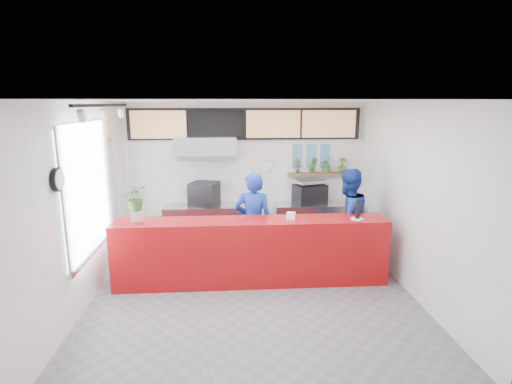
% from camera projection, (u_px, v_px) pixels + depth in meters
% --- Properties ---
extents(floor, '(5.00, 5.00, 0.00)m').
position_uv_depth(floor, '(253.00, 293.00, 6.38)').
color(floor, slate).
rests_on(floor, ground).
extents(ceiling, '(5.00, 5.00, 0.00)m').
position_uv_depth(ceiling, '(252.00, 101.00, 5.73)').
color(ceiling, silver).
extents(wall_back, '(5.00, 0.00, 5.00)m').
position_uv_depth(wall_back, '(245.00, 174.00, 8.49)').
color(wall_back, white).
rests_on(wall_back, ground).
extents(wall_left, '(0.00, 5.00, 5.00)m').
position_uv_depth(wall_left, '(84.00, 205.00, 5.89)').
color(wall_left, white).
rests_on(wall_left, ground).
extents(wall_right, '(0.00, 5.00, 5.00)m').
position_uv_depth(wall_right, '(412.00, 199.00, 6.23)').
color(wall_right, white).
rests_on(wall_right, ground).
extents(service_counter, '(4.50, 0.60, 1.10)m').
position_uv_depth(service_counter, '(251.00, 251.00, 6.65)').
color(service_counter, '#A10B0E').
rests_on(service_counter, ground).
extents(cream_band, '(5.00, 0.02, 0.80)m').
position_uv_depth(cream_band, '(245.00, 121.00, 8.24)').
color(cream_band, beige).
rests_on(cream_band, wall_back).
extents(prep_bench, '(1.80, 0.60, 0.90)m').
position_uv_depth(prep_bench, '(208.00, 226.00, 8.37)').
color(prep_bench, '#B2B5BA').
rests_on(prep_bench, ground).
extents(panini_oven, '(0.67, 0.67, 0.48)m').
position_uv_depth(panini_oven, '(204.00, 194.00, 8.22)').
color(panini_oven, black).
rests_on(panini_oven, prep_bench).
extents(extraction_hood, '(1.20, 0.70, 0.35)m').
position_uv_depth(extraction_hood, '(206.00, 145.00, 7.95)').
color(extraction_hood, '#B2B5BA').
rests_on(extraction_hood, ceiling).
extents(hood_lip, '(1.20, 0.69, 0.31)m').
position_uv_depth(hood_lip, '(206.00, 155.00, 8.00)').
color(hood_lip, '#B2B5BA').
rests_on(hood_lip, ceiling).
extents(right_bench, '(1.80, 0.60, 0.90)m').
position_uv_depth(right_bench, '(316.00, 224.00, 8.53)').
color(right_bench, '#B2B5BA').
rests_on(right_bench, ground).
extents(espresso_machine, '(0.73, 0.61, 0.40)m').
position_uv_depth(espresso_machine, '(310.00, 194.00, 8.38)').
color(espresso_machine, black).
rests_on(espresso_machine, right_bench).
extents(espresso_tray, '(0.70, 0.59, 0.06)m').
position_uv_depth(espresso_tray, '(310.00, 181.00, 8.32)').
color(espresso_tray, silver).
rests_on(espresso_tray, espresso_machine).
extents(herb_shelf, '(1.40, 0.18, 0.04)m').
position_uv_depth(herb_shelf, '(321.00, 174.00, 8.50)').
color(herb_shelf, brown).
rests_on(herb_shelf, wall_back).
extents(menu_board_far_left, '(1.10, 0.10, 0.55)m').
position_uv_depth(menu_board_far_left, '(159.00, 124.00, 8.03)').
color(menu_board_far_left, tan).
rests_on(menu_board_far_left, wall_back).
extents(menu_board_mid_left, '(1.10, 0.10, 0.55)m').
position_uv_depth(menu_board_mid_left, '(216.00, 124.00, 8.11)').
color(menu_board_mid_left, black).
rests_on(menu_board_mid_left, wall_back).
extents(menu_board_mid_right, '(1.10, 0.10, 0.55)m').
position_uv_depth(menu_board_mid_right, '(273.00, 124.00, 8.19)').
color(menu_board_mid_right, tan).
rests_on(menu_board_mid_right, wall_back).
extents(menu_board_far_right, '(1.10, 0.10, 0.55)m').
position_uv_depth(menu_board_far_right, '(329.00, 124.00, 8.26)').
color(menu_board_far_right, tan).
rests_on(menu_board_far_right, wall_back).
extents(soffit, '(4.80, 0.04, 0.65)m').
position_uv_depth(soffit, '(245.00, 124.00, 8.22)').
color(soffit, black).
rests_on(soffit, wall_back).
extents(window_pane, '(0.04, 2.20, 1.90)m').
position_uv_depth(window_pane, '(91.00, 187.00, 6.14)').
color(window_pane, silver).
rests_on(window_pane, wall_left).
extents(window_frame, '(0.03, 2.30, 2.00)m').
position_uv_depth(window_frame, '(93.00, 187.00, 6.14)').
color(window_frame, '#B2B5BA').
rests_on(window_frame, wall_left).
extents(wall_clock_rim, '(0.05, 0.30, 0.30)m').
position_uv_depth(wall_clock_rim, '(57.00, 180.00, 4.89)').
color(wall_clock_rim, black).
rests_on(wall_clock_rim, wall_left).
extents(wall_clock_face, '(0.02, 0.26, 0.26)m').
position_uv_depth(wall_clock_face, '(60.00, 180.00, 4.90)').
color(wall_clock_face, white).
rests_on(wall_clock_face, wall_left).
extents(track_rail, '(0.05, 2.40, 0.04)m').
position_uv_depth(track_rail, '(103.00, 105.00, 5.60)').
color(track_rail, black).
rests_on(track_rail, ceiling).
extents(dec_plate_a, '(0.24, 0.03, 0.24)m').
position_uv_depth(dec_plate_a, '(253.00, 162.00, 8.42)').
color(dec_plate_a, silver).
rests_on(dec_plate_a, wall_back).
extents(dec_plate_b, '(0.24, 0.03, 0.24)m').
position_uv_depth(dec_plate_b, '(267.00, 167.00, 8.46)').
color(dec_plate_b, silver).
rests_on(dec_plate_b, wall_back).
extents(dec_plate_c, '(0.24, 0.03, 0.24)m').
position_uv_depth(dec_plate_c, '(253.00, 176.00, 8.48)').
color(dec_plate_c, silver).
rests_on(dec_plate_c, wall_back).
extents(dec_plate_d, '(0.24, 0.03, 0.24)m').
position_uv_depth(dec_plate_d, '(269.00, 155.00, 8.41)').
color(dec_plate_d, silver).
rests_on(dec_plate_d, wall_back).
extents(photo_frame_a, '(0.20, 0.02, 0.25)m').
position_uv_depth(photo_frame_a, '(297.00, 150.00, 8.44)').
color(photo_frame_a, '#598CBF').
rests_on(photo_frame_a, wall_back).
extents(photo_frame_b, '(0.20, 0.02, 0.25)m').
position_uv_depth(photo_frame_b, '(311.00, 150.00, 8.46)').
color(photo_frame_b, '#598CBF').
rests_on(photo_frame_b, wall_back).
extents(photo_frame_c, '(0.20, 0.02, 0.25)m').
position_uv_depth(photo_frame_c, '(325.00, 150.00, 8.48)').
color(photo_frame_c, '#598CBF').
rests_on(photo_frame_c, wall_back).
extents(photo_frame_d, '(0.20, 0.02, 0.25)m').
position_uv_depth(photo_frame_d, '(297.00, 162.00, 8.49)').
color(photo_frame_d, '#598CBF').
rests_on(photo_frame_d, wall_back).
extents(photo_frame_e, '(0.20, 0.02, 0.25)m').
position_uv_depth(photo_frame_e, '(311.00, 162.00, 8.51)').
color(photo_frame_e, '#598CBF').
rests_on(photo_frame_e, wall_back).
extents(photo_frame_f, '(0.20, 0.02, 0.25)m').
position_uv_depth(photo_frame_f, '(325.00, 161.00, 8.53)').
color(photo_frame_f, '#598CBF').
rests_on(photo_frame_f, wall_back).
extents(staff_center, '(0.73, 0.54, 1.82)m').
position_uv_depth(staff_center, '(253.00, 223.00, 7.03)').
color(staff_center, navy).
rests_on(staff_center, ground).
extents(staff_right, '(1.11, 1.02, 1.84)m').
position_uv_depth(staff_right, '(347.00, 219.00, 7.23)').
color(staff_right, navy).
rests_on(staff_right, ground).
extents(herb_a, '(0.19, 0.15, 0.31)m').
position_uv_depth(herb_a, '(297.00, 166.00, 8.43)').
color(herb_a, '#3A6B25').
rests_on(herb_a, herb_shelf).
extents(herb_b, '(0.21, 0.18, 0.34)m').
position_uv_depth(herb_b, '(313.00, 165.00, 8.45)').
color(herb_b, '#3A6B25').
rests_on(herb_b, herb_shelf).
extents(herb_c, '(0.31, 0.27, 0.34)m').
position_uv_depth(herb_c, '(327.00, 165.00, 8.47)').
color(herb_c, '#3A6B25').
rests_on(herb_c, herb_shelf).
extents(herb_d, '(0.23, 0.22, 0.32)m').
position_uv_depth(herb_d, '(342.00, 165.00, 8.50)').
color(herb_d, '#3A6B25').
rests_on(herb_d, herb_shelf).
extents(glass_vase, '(0.26, 0.26, 0.25)m').
position_uv_depth(glass_vase, '(138.00, 216.00, 6.29)').
color(glass_vase, white).
rests_on(glass_vase, service_counter).
extents(basil_vase, '(0.41, 0.37, 0.41)m').
position_uv_depth(basil_vase, '(136.00, 198.00, 6.22)').
color(basil_vase, '#3A6B25').
rests_on(basil_vase, glass_vase).
extents(napkin_holder, '(0.16, 0.13, 0.12)m').
position_uv_depth(napkin_holder, '(291.00, 216.00, 6.54)').
color(napkin_holder, white).
rests_on(napkin_holder, service_counter).
extents(white_plate, '(0.27, 0.27, 0.02)m').
position_uv_depth(white_plate, '(357.00, 219.00, 6.57)').
color(white_plate, white).
rests_on(white_plate, service_counter).
extents(pepper_mill, '(0.10, 0.10, 0.31)m').
position_uv_depth(pepper_mill, '(358.00, 209.00, 6.53)').
color(pepper_mill, black).
rests_on(pepper_mill, white_plate).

